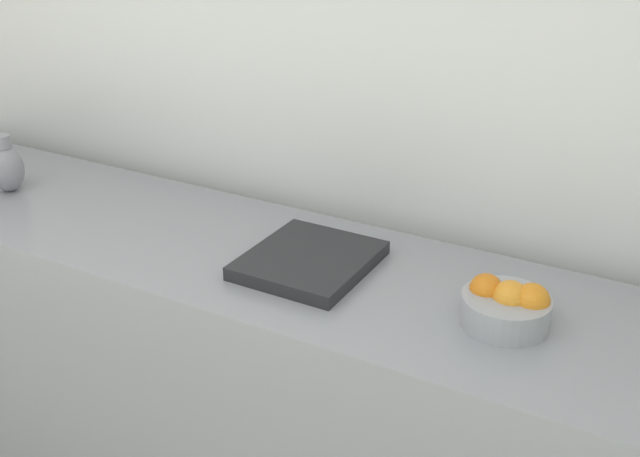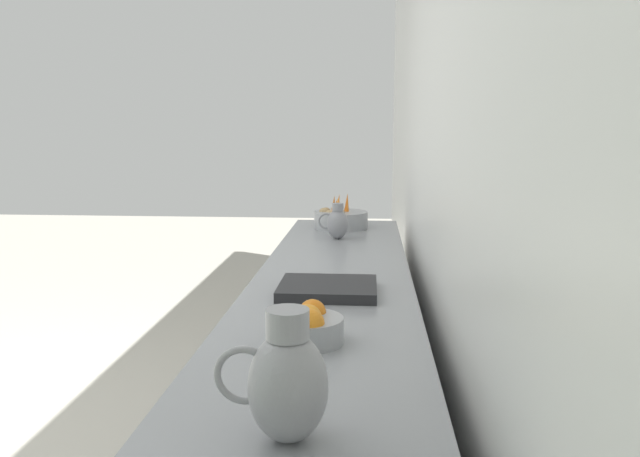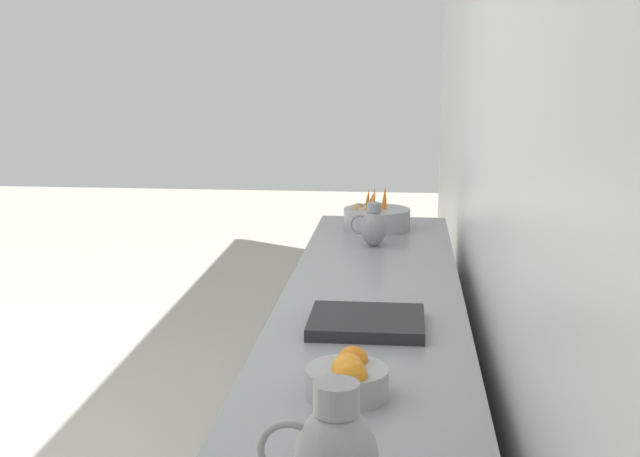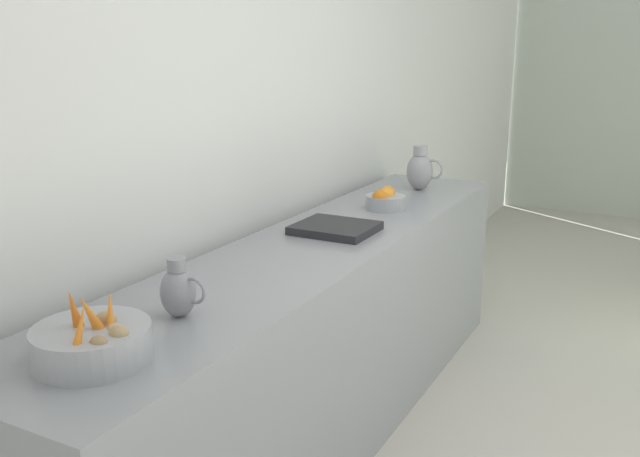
# 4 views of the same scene
# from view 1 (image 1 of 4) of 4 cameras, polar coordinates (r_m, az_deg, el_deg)

# --- Properties ---
(tile_wall_left) EXTENTS (0.10, 9.13, 3.00)m
(tile_wall_left) POSITION_cam_1_polar(r_m,az_deg,el_deg) (1.97, 14.66, 15.22)
(tile_wall_left) COLOR white
(tile_wall_left) RESTS_ON ground_plane
(prep_counter) EXTENTS (0.61, 3.24, 0.91)m
(prep_counter) POSITION_cam_1_polar(r_m,az_deg,el_deg) (2.23, -4.22, -12.43)
(prep_counter) COLOR gray
(prep_counter) RESTS_ON ground_plane
(orange_bowl) EXTENTS (0.20, 0.20, 0.11)m
(orange_bowl) POSITION_cam_1_polar(r_m,az_deg,el_deg) (1.70, 14.27, -5.79)
(orange_bowl) COLOR #9EA0A5
(orange_bowl) RESTS_ON prep_counter
(metal_pitcher_short) EXTENTS (0.16, 0.11, 0.19)m
(metal_pitcher_short) POSITION_cam_1_polar(r_m,az_deg,el_deg) (2.56, -23.17, 4.43)
(metal_pitcher_short) COLOR gray
(metal_pitcher_short) RESTS_ON prep_counter
(counter_sink_basin) EXTENTS (0.34, 0.30, 0.04)m
(counter_sink_basin) POSITION_cam_1_polar(r_m,az_deg,el_deg) (1.90, -0.83, -2.48)
(counter_sink_basin) COLOR #232326
(counter_sink_basin) RESTS_ON prep_counter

